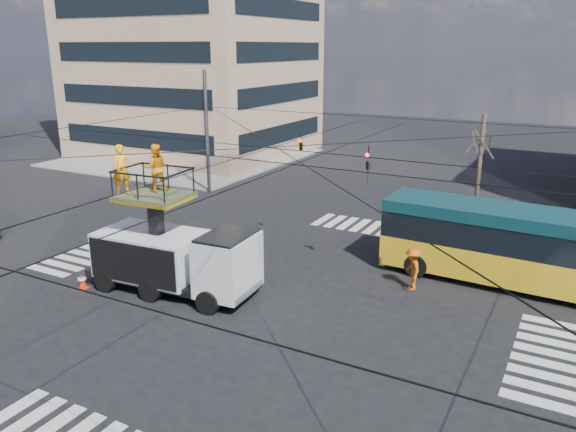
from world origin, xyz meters
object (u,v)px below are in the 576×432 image
(utility_truck, at_px, (174,245))
(flagger, at_px, (412,269))
(traffic_cone, at_px, (82,281))
(city_bus, at_px, (520,246))
(worker_ground, at_px, (170,260))

(utility_truck, xyz_separation_m, flagger, (8.22, 4.65, -1.09))
(utility_truck, xyz_separation_m, traffic_cone, (-3.53, -1.62, -1.66))
(utility_truck, distance_m, city_bus, 13.80)
(worker_ground, bearing_deg, traffic_cone, 108.32)
(city_bus, bearing_deg, traffic_cone, -148.22)
(utility_truck, distance_m, flagger, 9.51)
(flagger, bearing_deg, city_bus, 91.98)
(city_bus, distance_m, worker_ground, 14.23)
(utility_truck, height_order, city_bus, utility_truck)
(traffic_cone, relative_size, flagger, 0.36)
(traffic_cone, bearing_deg, city_bus, 29.41)
(utility_truck, distance_m, worker_ground, 1.46)
(flagger, bearing_deg, utility_truck, -91.90)
(traffic_cone, relative_size, worker_ground, 0.33)
(utility_truck, bearing_deg, worker_ground, 137.88)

